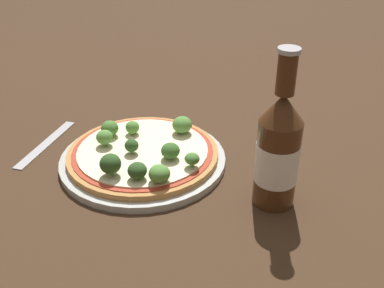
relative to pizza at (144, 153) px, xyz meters
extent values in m
plane|color=#3D2819|center=(0.00, 0.01, -0.02)|extent=(3.00, 3.00, 0.00)
cylinder|color=#B2B7B2|center=(0.00, 0.00, -0.01)|extent=(0.28, 0.28, 0.01)
cylinder|color=#B77F42|center=(0.00, 0.00, 0.00)|extent=(0.25, 0.25, 0.01)
cylinder|color=#A83823|center=(0.00, 0.00, 0.00)|extent=(0.24, 0.24, 0.00)
cylinder|color=beige|center=(0.00, 0.00, 0.01)|extent=(0.22, 0.22, 0.00)
cylinder|color=#7A9E5B|center=(0.05, -0.02, 0.01)|extent=(0.01, 0.01, 0.01)
ellipsoid|color=#386628|center=(0.05, -0.02, 0.02)|extent=(0.03, 0.03, 0.02)
cylinder|color=#7A9E5B|center=(0.05, -0.08, 0.01)|extent=(0.01, 0.01, 0.01)
ellipsoid|color=#568E3D|center=(0.05, -0.08, 0.02)|extent=(0.03, 0.03, 0.03)
cylinder|color=#7A9E5B|center=(-0.04, 0.05, 0.01)|extent=(0.01, 0.01, 0.01)
ellipsoid|color=#568E3D|center=(-0.04, 0.05, 0.02)|extent=(0.02, 0.02, 0.02)
cylinder|color=#7A9E5B|center=(-0.02, -0.08, 0.01)|extent=(0.01, 0.01, 0.01)
ellipsoid|color=#2D5123|center=(-0.02, -0.08, 0.03)|extent=(0.03, 0.03, 0.03)
cylinder|color=#7A9E5B|center=(-0.07, 0.00, 0.01)|extent=(0.01, 0.01, 0.01)
ellipsoid|color=#568E3D|center=(-0.07, 0.00, 0.02)|extent=(0.03, 0.03, 0.02)
cylinder|color=#7A9E5B|center=(-0.01, -0.02, 0.01)|extent=(0.01, 0.01, 0.01)
ellipsoid|color=#2D5123|center=(-0.01, -0.02, 0.02)|extent=(0.02, 0.02, 0.02)
cylinder|color=#7A9E5B|center=(-0.07, 0.03, 0.01)|extent=(0.01, 0.01, 0.01)
ellipsoid|color=#477A33|center=(-0.07, 0.03, 0.02)|extent=(0.03, 0.03, 0.03)
cylinder|color=#7A9E5B|center=(0.05, 0.07, 0.01)|extent=(0.01, 0.01, 0.01)
ellipsoid|color=#568E3D|center=(0.05, 0.07, 0.02)|extent=(0.03, 0.03, 0.03)
cylinder|color=#7A9E5B|center=(0.02, -0.08, 0.01)|extent=(0.01, 0.01, 0.01)
ellipsoid|color=#2D5123|center=(0.02, -0.08, 0.02)|extent=(0.03, 0.03, 0.02)
cylinder|color=#7A9E5B|center=(0.09, -0.03, 0.01)|extent=(0.01, 0.01, 0.01)
ellipsoid|color=#477A33|center=(0.09, -0.03, 0.02)|extent=(0.02, 0.02, 0.02)
cylinder|color=#472814|center=(0.22, -0.05, 0.05)|extent=(0.06, 0.06, 0.13)
cylinder|color=silver|center=(0.22, -0.05, 0.05)|extent=(0.06, 0.06, 0.06)
cone|color=#472814|center=(0.22, -0.05, 0.13)|extent=(0.06, 0.06, 0.04)
cylinder|color=#472814|center=(0.22, -0.05, 0.18)|extent=(0.03, 0.03, 0.06)
cylinder|color=#B2B2B7|center=(0.22, -0.05, 0.21)|extent=(0.03, 0.03, 0.01)
cube|color=#B2B2B7|center=(-0.19, 0.02, -0.02)|extent=(0.02, 0.18, 0.00)
camera|label=1|loc=(0.23, -0.60, 0.39)|focal=42.00mm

